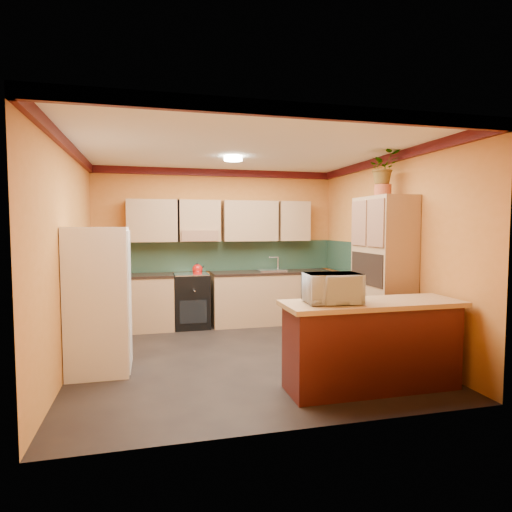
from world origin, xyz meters
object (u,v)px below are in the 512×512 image
(base_cabinets_back, at_px, (228,300))
(microwave, at_px, (332,288))
(breakfast_bar, at_px, (372,347))
(pantry, at_px, (383,276))
(stove, at_px, (191,301))
(fridge, at_px, (98,300))

(base_cabinets_back, distance_m, microwave, 3.32)
(base_cabinets_back, bearing_deg, breakfast_bar, -73.52)
(pantry, relative_size, breakfast_bar, 1.17)
(stove, bearing_deg, pantry, -42.08)
(fridge, height_order, breakfast_bar, fridge)
(microwave, bearing_deg, base_cabinets_back, 102.89)
(base_cabinets_back, bearing_deg, fridge, -133.38)
(stove, bearing_deg, breakfast_bar, -63.89)
(stove, xyz_separation_m, microwave, (1.12, -3.22, 0.63))
(fridge, bearing_deg, stove, 57.74)
(breakfast_bar, xyz_separation_m, microwave, (-0.45, 0.00, 0.64))
(base_cabinets_back, xyz_separation_m, stove, (-0.62, -0.00, 0.02))
(breakfast_bar, distance_m, microwave, 0.79)
(base_cabinets_back, bearing_deg, pantry, -50.91)
(pantry, height_order, breakfast_bar, pantry)
(base_cabinets_back, distance_m, pantry, 2.79)
(microwave, bearing_deg, stove, 113.34)
(microwave, bearing_deg, fridge, 156.85)
(base_cabinets_back, bearing_deg, microwave, -81.18)
(stove, bearing_deg, base_cabinets_back, 0.00)
(fridge, xyz_separation_m, pantry, (3.60, -0.12, 0.20))
(breakfast_bar, bearing_deg, pantry, 55.10)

